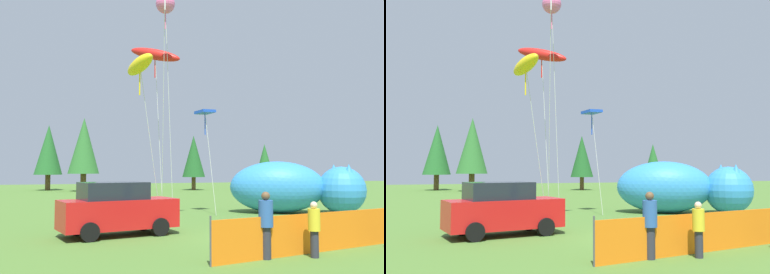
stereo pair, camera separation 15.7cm
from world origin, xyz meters
The scene contains 15 objects.
ground_plane centered at (0.00, 0.00, 0.00)m, with size 120.00×120.00×0.00m, color #4C752D.
parked_car centered at (-4.97, 2.09, 1.00)m, with size 4.60×2.57×2.01m.
folding_chair centered at (4.16, -0.22, 0.49)m, with size 0.63×0.63×0.85m.
inflatable_cat centered at (5.78, 7.26, 1.36)m, with size 7.60×5.38×2.94m.
safety_fence centered at (0.60, -2.94, 0.59)m, with size 8.08×1.74×1.30m.
spectator_in_blue_shirt centered at (-0.21, -3.64, 0.86)m, with size 0.34×0.34×1.58m.
spectator_in_black_shirt centered at (-1.61, -3.40, 1.02)m, with size 0.41×0.41×1.87m.
kite_blue_box centered at (0.85, 8.42, 5.65)m, with size 1.13×1.46×5.87m.
kite_red_lizard centered at (-2.07, 8.46, 8.81)m, with size 2.78×2.36×9.55m.
kite_pink_octopus centered at (-2.08, 6.20, 10.82)m, with size 1.08×0.97×11.35m.
kite_yellow_hero centered at (-3.91, 3.34, 6.89)m, with size 1.86×1.98×7.45m.
horizon_tree_east centered at (19.59, 36.99, 3.59)m, with size 2.45×2.45×5.85m.
horizon_tree_west centered at (8.79, 34.52, 4.01)m, with size 2.73×2.73×6.53m.
horizon_tree_mid centered at (-7.82, 39.15, 4.76)m, with size 3.25×3.25×7.75m.
horizon_tree_northeast centered at (-3.99, 35.55, 5.12)m, with size 3.50×3.50×8.34m.
Camera 2 is at (-7.18, -14.31, 2.51)m, focal length 40.00 mm.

